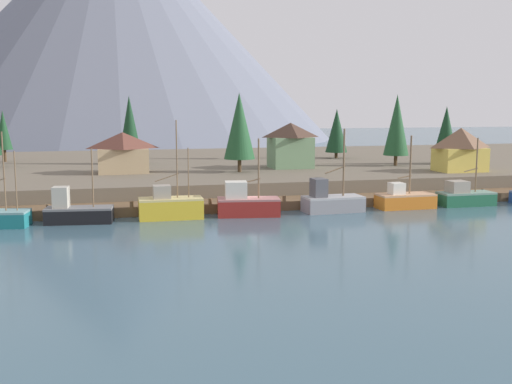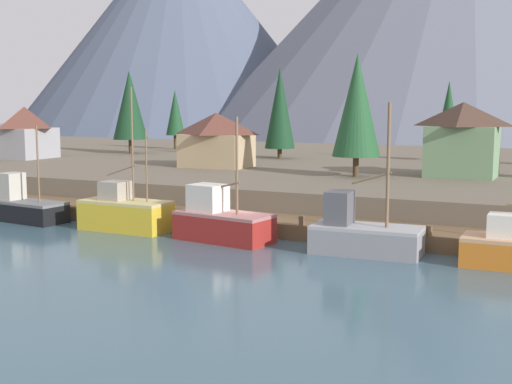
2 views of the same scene
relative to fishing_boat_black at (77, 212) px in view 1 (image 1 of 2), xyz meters
name	(u,v)px [view 1 (image 1 of 2)]	position (x,y,z in m)	size (l,w,h in m)	color
ground_plane	(215,191)	(17.25, 21.72, -1.55)	(400.00, 400.00, 1.00)	#3D5B6B
dock	(244,205)	(17.25, 3.70, -0.54)	(80.00, 4.00, 1.60)	brown
shoreline_bank	(202,170)	(17.25, 33.72, 0.20)	(400.00, 56.00, 2.50)	#665B4C
mountain_central_peak	(113,24)	(6.47, 156.15, 37.33)	(146.42, 146.42, 76.76)	slate
fishing_boat_black	(77,212)	(0.00, 0.00, 0.00)	(6.50, 3.22, 7.10)	black
fishing_boat_yellow	(170,206)	(8.92, 0.14, 0.17)	(6.30, 2.87, 9.74)	gold
fishing_boat_red	(246,204)	(16.61, -0.21, 0.20)	(6.59, 3.62, 7.86)	maroon
fishing_boat_grey	(331,201)	(25.84, -0.01, 0.07)	(6.38, 3.15, 8.73)	gray
fishing_boat_orange	(405,199)	(34.45, 0.20, -0.08)	(6.29, 2.77, 7.93)	#CC6B1E
fishing_boat_green	(464,196)	(41.86, 0.28, -0.02)	(6.26, 2.60, 7.56)	#1E5B3D
house_green	(290,145)	(27.90, 21.49, 4.65)	(5.88, 4.93, 6.26)	#6B8E66
house_tan	(123,152)	(5.02, 20.33, 4.14)	(6.61, 4.69, 5.25)	tan
house_yellow	(460,149)	(48.31, 11.71, 4.39)	(6.41, 4.46, 5.74)	gold
conifer_near_left	(239,127)	(23.91, 37.18, 6.65)	(2.39, 2.39, 8.52)	#4C3823
conifer_near_right	(239,126)	(19.82, 17.80, 7.45)	(4.05, 4.05, 10.30)	#4C3823
conifer_mid_left	(130,126)	(6.40, 32.47, 7.06)	(3.36, 3.36, 10.10)	#4C3823
conifer_mid_right	(397,125)	(43.56, 20.71, 7.30)	(3.62, 3.62, 10.20)	#4C3823
conifer_back_left	(3,130)	(-12.34, 40.52, 6.32)	(2.51, 2.51, 7.93)	#4C3823
conifer_back_right	(446,132)	(51.99, 21.53, 6.23)	(3.50, 3.50, 8.53)	#4C3823
conifer_centre	(337,131)	(39.77, 34.51, 5.99)	(3.58, 3.58, 8.08)	#4C3823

